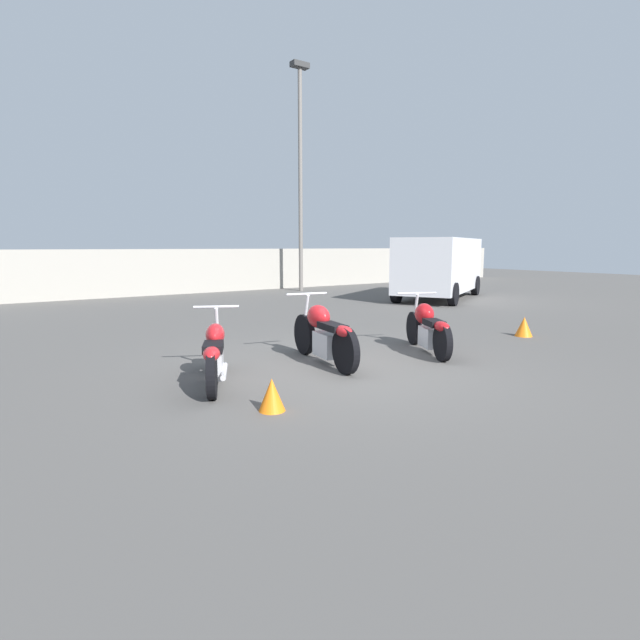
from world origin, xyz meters
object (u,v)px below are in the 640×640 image
at_px(light_pole_left, 300,162).
at_px(traffic_cone_near, 272,395).
at_px(traffic_cone_far, 524,327).
at_px(motorcycle_slot_0, 215,354).
at_px(motorcycle_slot_1, 324,334).
at_px(motorcycle_slot_2, 428,328).
at_px(parked_van, 440,265).

xyz_separation_m(light_pole_left, traffic_cone_near, (-8.31, -12.26, -4.85)).
relative_size(light_pole_left, traffic_cone_far, 22.40).
height_order(motorcycle_slot_0, traffic_cone_near, motorcycle_slot_0).
height_order(light_pole_left, motorcycle_slot_0, light_pole_left).
distance_m(motorcycle_slot_1, traffic_cone_far, 4.64).
distance_m(light_pole_left, motorcycle_slot_2, 12.91).
bearing_deg(motorcycle_slot_0, parked_van, 54.55).
xyz_separation_m(motorcycle_slot_0, motorcycle_slot_1, (1.82, 0.12, 0.06)).
relative_size(motorcycle_slot_1, traffic_cone_near, 5.82).
distance_m(light_pole_left, motorcycle_slot_0, 14.51).
bearing_deg(motorcycle_slot_0, traffic_cone_near, -60.61).
xyz_separation_m(parked_van, traffic_cone_far, (-4.15, -5.90, -0.95)).
bearing_deg(motorcycle_slot_1, traffic_cone_near, -129.90).
relative_size(light_pole_left, parked_van, 1.65).
relative_size(light_pole_left, traffic_cone_near, 23.99).
relative_size(traffic_cone_near, traffic_cone_far, 0.93).
bearing_deg(motorcycle_slot_1, light_pole_left, 68.65).
height_order(motorcycle_slot_1, traffic_cone_far, motorcycle_slot_1).
height_order(motorcycle_slot_1, traffic_cone_near, motorcycle_slot_1).
relative_size(motorcycle_slot_2, parked_van, 0.34).
bearing_deg(light_pole_left, parked_van, -67.23).
xyz_separation_m(light_pole_left, parked_van, (2.21, -5.27, -3.89)).
relative_size(motorcycle_slot_2, traffic_cone_near, 4.99).
bearing_deg(traffic_cone_near, motorcycle_slot_0, 92.87).
bearing_deg(traffic_cone_far, traffic_cone_near, -170.27).
xyz_separation_m(motorcycle_slot_1, traffic_cone_near, (-1.76, -1.48, -0.28)).
bearing_deg(parked_van, traffic_cone_near, -84.35).
bearing_deg(motorcycle_slot_0, motorcycle_slot_2, 23.09).
xyz_separation_m(motorcycle_slot_1, traffic_cone_far, (4.62, -0.39, -0.27)).
relative_size(motorcycle_slot_0, motorcycle_slot_2, 1.01).
distance_m(motorcycle_slot_2, parked_van, 9.06).
bearing_deg(motorcycle_slot_0, motorcycle_slot_1, 30.40).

